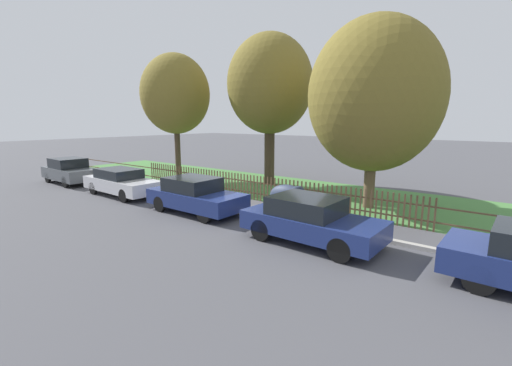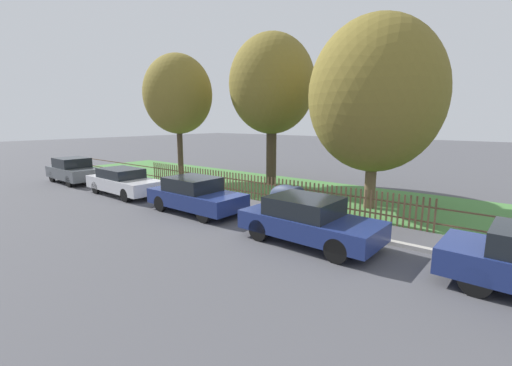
{
  "view_description": "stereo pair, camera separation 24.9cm",
  "coord_description": "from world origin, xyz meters",
  "px_view_note": "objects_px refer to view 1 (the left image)",
  "views": [
    {
      "loc": [
        9.41,
        -9.92,
        3.57
      ],
      "look_at": [
        1.21,
        0.7,
        1.1
      ],
      "focal_mm": 24.0,
      "sensor_mm": 36.0,
      "label": 1
    },
    {
      "loc": [
        9.61,
        -9.77,
        3.57
      ],
      "look_at": [
        1.21,
        0.7,
        1.1
      ],
      "focal_mm": 24.0,
      "sensor_mm": 36.0,
      "label": 2
    }
  ],
  "objects_px": {
    "parked_car_navy_estate": "(195,195)",
    "tree_mid_park": "(375,96)",
    "covered_motorcycle": "(289,197)",
    "parked_car_silver_hatchback": "(70,171)",
    "parked_car_black_saloon": "(121,182)",
    "tree_behind_motorcycle": "(270,85)",
    "parked_car_red_compact": "(310,220)",
    "tree_nearest_kerb": "(175,94)"
  },
  "relations": [
    {
      "from": "tree_mid_park",
      "to": "parked_car_black_saloon",
      "type": "bearing_deg",
      "value": -153.86
    },
    {
      "from": "parked_car_navy_estate",
      "to": "parked_car_red_compact",
      "type": "bearing_deg",
      "value": -2.62
    },
    {
      "from": "tree_mid_park",
      "to": "covered_motorcycle",
      "type": "bearing_deg",
      "value": -123.18
    },
    {
      "from": "parked_car_black_saloon",
      "to": "parked_car_red_compact",
      "type": "distance_m",
      "value": 10.3
    },
    {
      "from": "parked_car_silver_hatchback",
      "to": "covered_motorcycle",
      "type": "xyz_separation_m",
      "value": [
        13.56,
        1.96,
        -0.03
      ]
    },
    {
      "from": "parked_car_navy_estate",
      "to": "tree_mid_park",
      "type": "xyz_separation_m",
      "value": [
        5.09,
        4.94,
        3.82
      ]
    },
    {
      "from": "parked_car_black_saloon",
      "to": "tree_nearest_kerb",
      "type": "xyz_separation_m",
      "value": [
        -1.13,
        4.43,
        4.37
      ]
    },
    {
      "from": "parked_car_silver_hatchback",
      "to": "tree_nearest_kerb",
      "type": "bearing_deg",
      "value": 47.99
    },
    {
      "from": "parked_car_silver_hatchback",
      "to": "parked_car_red_compact",
      "type": "xyz_separation_m",
      "value": [
        15.65,
        -0.19,
        -0.02
      ]
    },
    {
      "from": "parked_car_silver_hatchback",
      "to": "parked_car_navy_estate",
      "type": "bearing_deg",
      "value": 1.96
    },
    {
      "from": "parked_car_red_compact",
      "to": "tree_mid_park",
      "type": "distance_m",
      "value": 6.43
    },
    {
      "from": "parked_car_silver_hatchback",
      "to": "parked_car_navy_estate",
      "type": "height_order",
      "value": "parked_car_silver_hatchback"
    },
    {
      "from": "parked_car_silver_hatchback",
      "to": "parked_car_red_compact",
      "type": "relative_size",
      "value": 0.94
    },
    {
      "from": "tree_behind_motorcycle",
      "to": "parked_car_navy_estate",
      "type": "bearing_deg",
      "value": -79.62
    },
    {
      "from": "tree_nearest_kerb",
      "to": "tree_mid_park",
      "type": "bearing_deg",
      "value": 2.91
    },
    {
      "from": "covered_motorcycle",
      "to": "tree_mid_park",
      "type": "height_order",
      "value": "tree_mid_park"
    },
    {
      "from": "covered_motorcycle",
      "to": "tree_behind_motorcycle",
      "type": "relative_size",
      "value": 0.23
    },
    {
      "from": "parked_car_black_saloon",
      "to": "tree_mid_park",
      "type": "height_order",
      "value": "tree_mid_park"
    },
    {
      "from": "tree_nearest_kerb",
      "to": "covered_motorcycle",
      "type": "bearing_deg",
      "value": -14.68
    },
    {
      "from": "covered_motorcycle",
      "to": "tree_mid_park",
      "type": "bearing_deg",
      "value": 60.58
    },
    {
      "from": "parked_car_black_saloon",
      "to": "tree_behind_motorcycle",
      "type": "height_order",
      "value": "tree_behind_motorcycle"
    },
    {
      "from": "parked_car_silver_hatchback",
      "to": "tree_nearest_kerb",
      "type": "xyz_separation_m",
      "value": [
        4.21,
        4.41,
        4.32
      ]
    },
    {
      "from": "parked_car_black_saloon",
      "to": "parked_car_red_compact",
      "type": "xyz_separation_m",
      "value": [
        10.3,
        -0.17,
        0.04
      ]
    },
    {
      "from": "covered_motorcycle",
      "to": "parked_car_silver_hatchback",
      "type": "bearing_deg",
      "value": -168.03
    },
    {
      "from": "parked_car_black_saloon",
      "to": "parked_car_red_compact",
      "type": "height_order",
      "value": "parked_car_red_compact"
    },
    {
      "from": "tree_mid_park",
      "to": "parked_car_silver_hatchback",
      "type": "bearing_deg",
      "value": -162.22
    },
    {
      "from": "parked_car_black_saloon",
      "to": "parked_car_red_compact",
      "type": "relative_size",
      "value": 1.07
    },
    {
      "from": "parked_car_black_saloon",
      "to": "parked_car_navy_estate",
      "type": "bearing_deg",
      "value": 1.79
    },
    {
      "from": "covered_motorcycle",
      "to": "tree_mid_park",
      "type": "xyz_separation_m",
      "value": [
        1.98,
        3.03,
        3.83
      ]
    },
    {
      "from": "parked_car_navy_estate",
      "to": "tree_nearest_kerb",
      "type": "relative_size",
      "value": 0.55
    },
    {
      "from": "parked_car_navy_estate",
      "to": "tree_behind_motorcycle",
      "type": "height_order",
      "value": "tree_behind_motorcycle"
    },
    {
      "from": "parked_car_black_saloon",
      "to": "tree_nearest_kerb",
      "type": "distance_m",
      "value": 6.32
    },
    {
      "from": "parked_car_black_saloon",
      "to": "parked_car_navy_estate",
      "type": "relative_size",
      "value": 1.1
    },
    {
      "from": "parked_car_silver_hatchback",
      "to": "tree_behind_motorcycle",
      "type": "distance_m",
      "value": 12.37
    },
    {
      "from": "parked_car_black_saloon",
      "to": "covered_motorcycle",
      "type": "height_order",
      "value": "parked_car_black_saloon"
    },
    {
      "from": "parked_car_red_compact",
      "to": "tree_mid_park",
      "type": "relative_size",
      "value": 0.55
    },
    {
      "from": "parked_car_navy_estate",
      "to": "tree_mid_park",
      "type": "bearing_deg",
      "value": 44.1
    },
    {
      "from": "parked_car_navy_estate",
      "to": "tree_behind_motorcycle",
      "type": "xyz_separation_m",
      "value": [
        -1.23,
        6.7,
        4.75
      ]
    },
    {
      "from": "parked_car_navy_estate",
      "to": "covered_motorcycle",
      "type": "distance_m",
      "value": 3.65
    },
    {
      "from": "parked_car_red_compact",
      "to": "tree_nearest_kerb",
      "type": "xyz_separation_m",
      "value": [
        -11.43,
        4.59,
        4.34
      ]
    },
    {
      "from": "parked_car_black_saloon",
      "to": "parked_car_red_compact",
      "type": "bearing_deg",
      "value": 0.13
    },
    {
      "from": "parked_car_red_compact",
      "to": "covered_motorcycle",
      "type": "xyz_separation_m",
      "value": [
        -2.09,
        2.14,
        -0.01
      ]
    }
  ]
}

